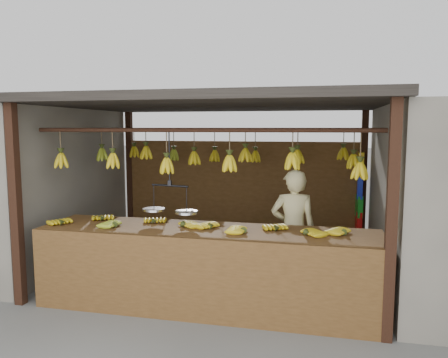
# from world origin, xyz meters

# --- Properties ---
(ground) EXTENTS (80.00, 80.00, 0.00)m
(ground) POSITION_xyz_m (0.00, 0.00, 0.00)
(ground) COLOR #5B5B57
(stall) EXTENTS (4.30, 3.30, 2.40)m
(stall) POSITION_xyz_m (0.00, 0.33, 1.97)
(stall) COLOR black
(stall) RESTS_ON ground
(counter) EXTENTS (3.81, 0.87, 0.96)m
(counter) POSITION_xyz_m (0.12, -1.23, 0.72)
(counter) COLOR brown
(counter) RESTS_ON ground
(hanging_bananas) EXTENTS (3.63, 2.21, 0.38)m
(hanging_bananas) POSITION_xyz_m (0.00, 0.00, 1.62)
(hanging_bananas) COLOR gold
(hanging_bananas) RESTS_ON ground
(balance_scale) EXTENTS (0.68, 0.33, 0.95)m
(balance_scale) POSITION_xyz_m (-0.34, -1.00, 1.12)
(balance_scale) COLOR black
(balance_scale) RESTS_ON ground
(vendor) EXTENTS (0.60, 0.44, 1.52)m
(vendor) POSITION_xyz_m (1.03, -0.36, 0.76)
(vendor) COLOR beige
(vendor) RESTS_ON ground
(bag_bundles) EXTENTS (0.08, 0.26, 1.27)m
(bag_bundles) POSITION_xyz_m (1.94, 1.35, 0.98)
(bag_bundles) COLOR yellow
(bag_bundles) RESTS_ON ground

